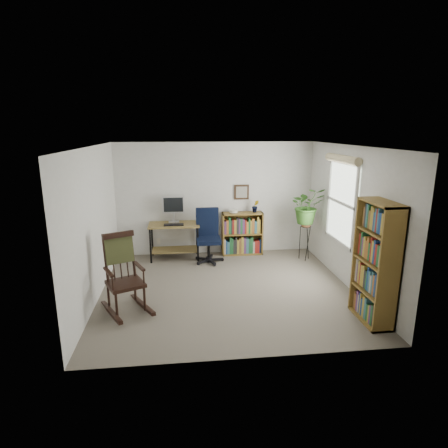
{
  "coord_description": "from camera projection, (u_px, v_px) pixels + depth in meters",
  "views": [
    {
      "loc": [
        -0.72,
        -5.87,
        2.66
      ],
      "look_at": [
        0.0,
        0.4,
        1.05
      ],
      "focal_mm": 30.0,
      "sensor_mm": 36.0,
      "label": 1
    }
  ],
  "objects": [
    {
      "name": "spider_plant",
      "position": [
        308.0,
        188.0,
        7.48
      ],
      "size": [
        1.69,
        1.88,
        1.46
      ],
      "primitive_type": "imported",
      "color": "#386D26",
      "rests_on": "plant_stand"
    },
    {
      "name": "window",
      "position": [
        341.0,
        203.0,
        6.56
      ],
      "size": [
        0.12,
        1.2,
        1.5
      ],
      "primitive_type": null,
      "color": "silver",
      "rests_on": "wall_right"
    },
    {
      "name": "wall_back",
      "position": [
        215.0,
        199.0,
        8.02
      ],
      "size": [
        4.2,
        0.0,
        2.4
      ],
      "primitive_type": "cube",
      "color": "silver",
      "rests_on": "ground"
    },
    {
      "name": "low_bookshelf",
      "position": [
        242.0,
        233.0,
        8.09
      ],
      "size": [
        0.87,
        0.29,
        0.92
      ],
      "primitive_type": null,
      "color": "olive",
      "rests_on": "floor"
    },
    {
      "name": "wall_right",
      "position": [
        350.0,
        218.0,
        6.33
      ],
      "size": [
        0.0,
        4.0,
        2.4
      ],
      "primitive_type": "cube",
      "color": "silver",
      "rests_on": "ground"
    },
    {
      "name": "office_chair",
      "position": [
        209.0,
        236.0,
        7.57
      ],
      "size": [
        0.63,
        0.63,
        1.11
      ],
      "primitive_type": null,
      "rotation": [
        0.0,
        0.0,
        0.04
      ],
      "color": "black",
      "rests_on": "floor"
    },
    {
      "name": "plant_stand",
      "position": [
        305.0,
        240.0,
        7.75
      ],
      "size": [
        0.27,
        0.27,
        0.84
      ],
      "primitive_type": null,
      "rotation": [
        0.0,
        0.0,
        0.2
      ],
      "color": "black",
      "rests_on": "floor"
    },
    {
      "name": "framed_picture",
      "position": [
        242.0,
        192.0,
        8.02
      ],
      "size": [
        0.32,
        0.04,
        0.32
      ],
      "primitive_type": null,
      "color": "black",
      "rests_on": "wall_back"
    },
    {
      "name": "ceiling",
      "position": [
        227.0,
        146.0,
        5.8
      ],
      "size": [
        4.2,
        4.0,
        0.0
      ],
      "primitive_type": "cube",
      "color": "silver",
      "rests_on": "ground"
    },
    {
      "name": "monitor",
      "position": [
        174.0,
        209.0,
        7.81
      ],
      "size": [
        0.46,
        0.16,
        0.56
      ],
      "primitive_type": null,
      "color": "silver",
      "rests_on": "desk"
    },
    {
      "name": "rocking_chair",
      "position": [
        125.0,
        273.0,
        5.49
      ],
      "size": [
        1.0,
        1.2,
        1.2
      ],
      "primitive_type": null,
      "rotation": [
        0.0,
        0.0,
        0.43
      ],
      "color": "black",
      "rests_on": "floor"
    },
    {
      "name": "floor",
      "position": [
        227.0,
        289.0,
        6.39
      ],
      "size": [
        4.2,
        4.0,
        0.0
      ],
      "primitive_type": "cube",
      "color": "slate",
      "rests_on": "ground"
    },
    {
      "name": "wall_left",
      "position": [
        94.0,
        225.0,
        5.86
      ],
      "size": [
        0.0,
        4.0,
        2.4
      ],
      "primitive_type": "cube",
      "color": "silver",
      "rests_on": "ground"
    },
    {
      "name": "tall_bookshelf",
      "position": [
        376.0,
        263.0,
        5.16
      ],
      "size": [
        0.32,
        0.76,
        1.73
      ],
      "primitive_type": null,
      "color": "olive",
      "rests_on": "floor"
    },
    {
      "name": "keyboard",
      "position": [
        174.0,
        225.0,
        7.62
      ],
      "size": [
        0.4,
        0.15,
        0.02
      ],
      "primitive_type": "cube",
      "color": "black",
      "rests_on": "desk"
    },
    {
      "name": "wall_front",
      "position": [
        249.0,
        264.0,
        4.17
      ],
      "size": [
        4.2,
        0.0,
        2.4
      ],
      "primitive_type": "cube",
      "color": "silver",
      "rests_on": "ground"
    },
    {
      "name": "potted_plant_small",
      "position": [
        255.0,
        210.0,
        8.0
      ],
      "size": [
        0.13,
        0.24,
        0.11
      ],
      "primitive_type": "imported",
      "color": "#386D26",
      "rests_on": "low_bookshelf"
    },
    {
      "name": "desk",
      "position": [
        174.0,
        241.0,
        7.84
      ],
      "size": [
        1.04,
        0.57,
        0.75
      ],
      "primitive_type": null,
      "color": "olive",
      "rests_on": "floor"
    }
  ]
}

